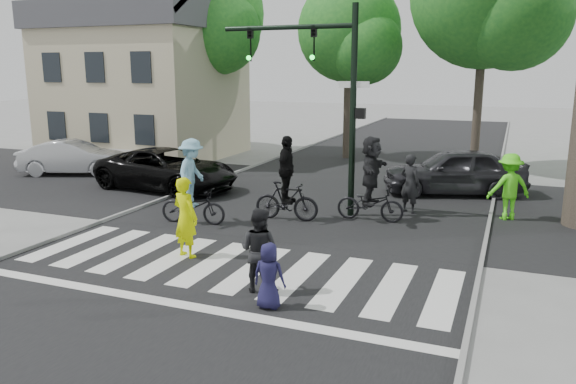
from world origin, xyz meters
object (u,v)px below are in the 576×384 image
object	(u,v)px
pedestrian_woman	(185,217)
car_grey	(454,171)
pedestrian_adult	(259,250)
pedestrian_child	(269,276)
cyclist_right	(371,184)
traffic_signal	(325,81)
cyclist_mid	(287,186)
cyclist_left	(192,187)
car_suv	(167,169)
car_silver	(73,158)

from	to	relation	value
pedestrian_woman	car_grey	distance (m)	10.39
pedestrian_adult	pedestrian_child	bearing A→B (deg)	131.16
cyclist_right	car_grey	bearing A→B (deg)	67.85
traffic_signal	car_grey	xyz separation A→B (m)	(3.33, 4.12, -3.09)
pedestrian_woman	pedestrian_adult	xyz separation A→B (m)	(2.41, -1.24, -0.10)
pedestrian_woman	cyclist_right	bearing A→B (deg)	-108.15
cyclist_mid	car_grey	bearing A→B (deg)	52.64
traffic_signal	cyclist_left	distance (m)	4.84
cyclist_right	car_suv	bearing A→B (deg)	169.40
traffic_signal	cyclist_right	xyz separation A→B (m)	(1.51, -0.35, -2.82)
cyclist_mid	cyclist_right	size ratio (longest dim) A/B	1.00
traffic_signal	cyclist_right	size ratio (longest dim) A/B	2.49
pedestrian_adult	car_silver	world-z (taller)	pedestrian_adult
pedestrian_child	car_suv	distance (m)	10.99
pedestrian_woman	car_suv	size ratio (longest dim) A/B	0.35
pedestrian_child	car_suv	size ratio (longest dim) A/B	0.23
pedestrian_adult	car_grey	distance (m)	10.68
pedestrian_woman	cyclist_right	xyz separation A→B (m)	(3.15, 4.66, 0.14)
cyclist_left	pedestrian_woman	bearing A→B (deg)	-61.74
traffic_signal	car_suv	size ratio (longest dim) A/B	1.13
pedestrian_child	cyclist_right	xyz separation A→B (m)	(0.24, 6.56, 0.47)
traffic_signal	car_silver	xyz separation A→B (m)	(-11.47, 2.18, -3.20)
cyclist_right	car_grey	size ratio (longest dim) A/B	0.51
pedestrian_child	car_grey	distance (m)	11.22
pedestrian_child	cyclist_right	distance (m)	6.58
car_silver	pedestrian_child	bearing A→B (deg)	-147.09
pedestrian_adult	car_suv	distance (m)	10.17
traffic_signal	cyclist_mid	xyz separation A→B (m)	(-0.71, -1.18, -2.91)
cyclist_left	cyclist_mid	size ratio (longest dim) A/B	0.99
cyclist_left	cyclist_right	distance (m)	4.98
pedestrian_adult	pedestrian_woman	bearing A→B (deg)	-23.15
car_suv	car_silver	bearing A→B (deg)	85.58
car_silver	car_grey	size ratio (longest dim) A/B	0.89
car_silver	car_suv	bearing A→B (deg)	-123.30
cyclist_right	car_grey	xyz separation A→B (m)	(1.82, 4.47, -0.27)
cyclist_mid	car_suv	bearing A→B (deg)	157.66
pedestrian_child	cyclist_left	world-z (taller)	cyclist_left
car_suv	car_silver	size ratio (longest dim) A/B	1.25
pedestrian_woman	cyclist_mid	xyz separation A→B (m)	(0.92, 3.83, 0.06)
car_silver	pedestrian_adult	bearing A→B (deg)	-146.13
traffic_signal	pedestrian_woman	world-z (taller)	traffic_signal
pedestrian_child	pedestrian_adult	size ratio (longest dim) A/B	0.74
pedestrian_adult	car_grey	bearing A→B (deg)	-99.82
cyclist_left	car_suv	bearing A→B (deg)	132.24
cyclist_right	car_silver	xyz separation A→B (m)	(-12.98, 2.53, -0.38)
traffic_signal	cyclist_left	xyz separation A→B (m)	(-2.98, -2.50, -2.87)
pedestrian_adult	car_silver	size ratio (longest dim) A/B	0.39
traffic_signal	pedestrian_adult	distance (m)	7.00
pedestrian_child	car_grey	bearing A→B (deg)	-103.10
cyclist_right	car_silver	distance (m)	13.23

